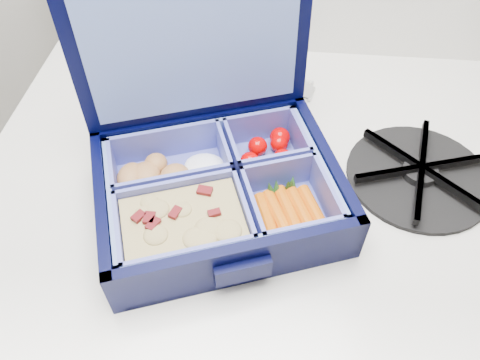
# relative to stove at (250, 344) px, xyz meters

# --- Properties ---
(stove) EXTENTS (0.66, 0.66, 0.99)m
(stove) POSITION_rel_stove_xyz_m (0.00, 0.00, 0.00)
(stove) COLOR silver
(stove) RESTS_ON floor
(bento_box) EXTENTS (0.30, 0.27, 0.06)m
(bento_box) POSITION_rel_stove_xyz_m (-0.04, -0.05, 0.53)
(bento_box) COLOR black
(bento_box) RESTS_ON stove
(burner_grate) EXTENTS (0.21, 0.21, 0.02)m
(burner_grate) POSITION_rel_stove_xyz_m (0.19, 0.02, 0.51)
(burner_grate) COLOR black
(burner_grate) RESTS_ON stove
(burner_grate_rear) EXTENTS (0.20, 0.20, 0.02)m
(burner_grate_rear) POSITION_rel_stove_xyz_m (-0.13, 0.17, 0.51)
(burner_grate_rear) COLOR black
(burner_grate_rear) RESTS_ON stove
(fork) EXTENTS (0.06, 0.18, 0.01)m
(fork) POSITION_rel_stove_xyz_m (0.04, 0.08, 0.50)
(fork) COLOR silver
(fork) RESTS_ON stove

